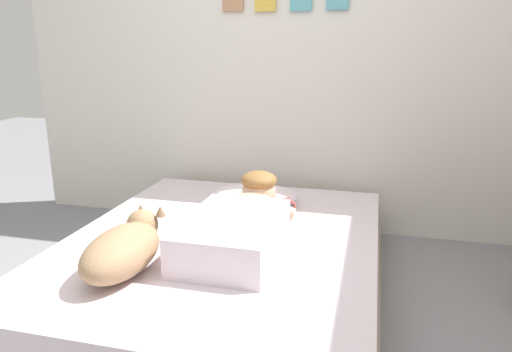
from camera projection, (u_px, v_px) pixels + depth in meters
back_wall at (284, 48)px, 3.17m from camera, size 3.81×0.12×2.50m
bed at (223, 267)px, 2.43m from camera, size 1.58×1.97×0.32m
pillow at (255, 194)px, 2.90m from camera, size 0.52×0.32×0.11m
person_lying at (241, 222)px, 2.30m from camera, size 0.43×0.92×0.27m
dog at (124, 248)px, 2.01m from camera, size 0.26×0.57×0.21m
coffee_cup at (283, 204)px, 2.77m from camera, size 0.12×0.09×0.07m
cell_phone at (255, 251)px, 2.21m from camera, size 0.07×0.14×0.01m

